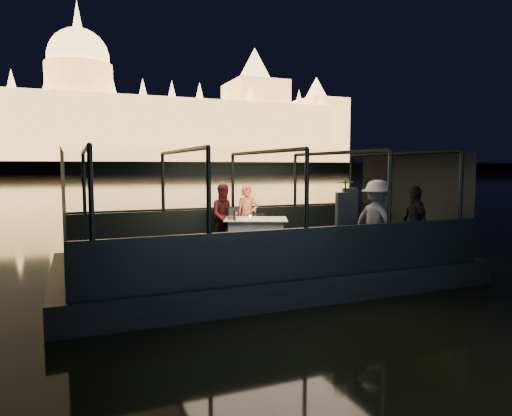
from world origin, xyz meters
name	(u,v)px	position (x,y,z in m)	size (l,w,h in m)	color
river_water	(94,180)	(0.00, 80.00, 0.00)	(500.00, 500.00, 0.00)	black
boat_hull	(263,279)	(0.00, 0.00, 0.00)	(8.60, 4.40, 1.00)	black
boat_deck	(263,258)	(0.00, 0.00, 0.48)	(8.00, 4.00, 0.04)	black
gunwale_port	(233,226)	(0.00, 2.00, 0.95)	(8.00, 0.08, 0.90)	black
gunwale_starboard	(306,253)	(0.00, -2.00, 0.95)	(8.00, 0.08, 0.90)	black
cabin_glass_port	(233,182)	(0.00, 2.00, 2.10)	(8.00, 0.02, 1.40)	#99B2B2
cabin_glass_starboard	(307,189)	(0.00, -2.00, 2.10)	(8.00, 0.02, 1.40)	#99B2B2
cabin_roof_glass	(263,152)	(0.00, 0.00, 2.80)	(8.00, 4.00, 0.02)	#99B2B2
end_wall_fore	(65,212)	(-4.00, 0.00, 1.65)	(0.02, 4.00, 2.30)	black
end_wall_aft	(409,200)	(4.00, 0.00, 1.65)	(0.02, 4.00, 2.30)	black
canopy_ribs	(263,205)	(0.00, 0.00, 1.65)	(8.00, 4.00, 2.30)	black
embankment	(81,170)	(0.00, 210.00, 1.00)	(400.00, 140.00, 6.00)	#423D33
parliament_building	(80,95)	(0.00, 175.00, 29.00)	(220.00, 32.00, 60.00)	#F2D18C
dining_table_central	(256,235)	(0.13, 0.73, 0.89)	(1.45, 1.05, 0.77)	silver
chair_port_left	(238,229)	(-0.12, 1.29, 0.95)	(0.46, 0.46, 0.98)	black
chair_port_right	(260,228)	(0.45, 1.26, 0.95)	(0.37, 0.37, 0.80)	black
coat_stand	(345,221)	(1.19, -1.41, 1.40)	(0.48, 0.38, 1.72)	black
person_woman_coral	(247,216)	(0.20, 1.47, 1.25)	(0.55, 0.36, 1.52)	#F17757
person_man_maroon	(225,217)	(-0.38, 1.53, 1.25)	(0.74, 0.58, 1.55)	#441314
passenger_stripe	(377,222)	(1.93, -1.47, 1.35)	(1.11, 0.63, 1.72)	silver
passenger_dark	(415,219)	(3.03, -1.32, 1.35)	(0.92, 0.39, 1.57)	black
wine_bottle	(234,214)	(-0.47, 0.55, 1.42)	(0.06, 0.06, 0.27)	#133417
bread_basket	(231,218)	(-0.44, 0.83, 1.31)	(0.18, 0.18, 0.07)	brown
amber_candle	(250,217)	(0.04, 0.87, 1.31)	(0.05, 0.05, 0.08)	#F6973D
plate_near	(264,218)	(0.30, 0.63, 1.27)	(0.26, 0.26, 0.02)	silver
plate_far	(236,218)	(-0.28, 0.94, 1.27)	(0.21, 0.21, 0.01)	silver
wine_glass_white	(237,216)	(-0.37, 0.66, 1.36)	(0.06, 0.06, 0.17)	white
wine_glass_red	(255,214)	(0.21, 0.98, 1.36)	(0.06, 0.06, 0.18)	white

